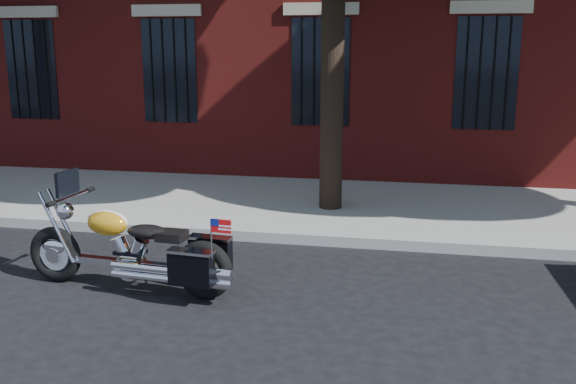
# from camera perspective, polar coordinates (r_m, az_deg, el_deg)

# --- Properties ---
(ground) EXTENTS (120.00, 120.00, 0.00)m
(ground) POSITION_cam_1_polar(r_m,az_deg,el_deg) (7.77, -2.75, -7.47)
(ground) COLOR black
(ground) RESTS_ON ground
(curb) EXTENTS (40.00, 0.16, 0.15)m
(curb) POSITION_cam_1_polar(r_m,az_deg,el_deg) (9.02, -0.65, -4.02)
(curb) COLOR gray
(curb) RESTS_ON ground
(sidewalk) EXTENTS (40.00, 3.60, 0.15)m
(sidewalk) POSITION_cam_1_polar(r_m,az_deg,el_deg) (10.80, 1.39, -1.15)
(sidewalk) COLOR gray
(sidewalk) RESTS_ON ground
(motorcycle) EXTENTS (2.61, 0.88, 1.34)m
(motorcycle) POSITION_cam_1_polar(r_m,az_deg,el_deg) (7.35, -13.28, -5.30)
(motorcycle) COLOR black
(motorcycle) RESTS_ON ground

